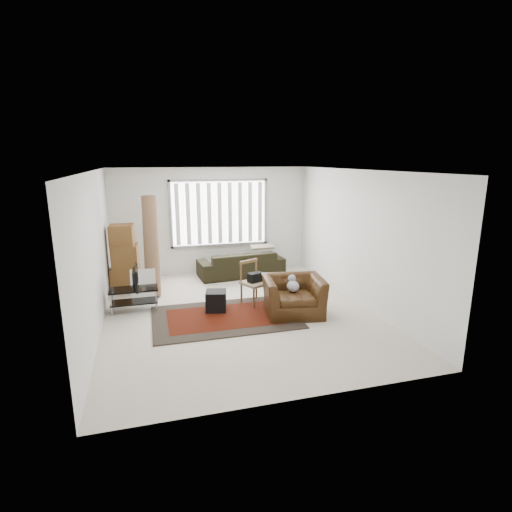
# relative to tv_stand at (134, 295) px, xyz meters

# --- Properties ---
(room) EXTENTS (6.00, 6.02, 2.71)m
(room) POSITION_rel_tv_stand_xyz_m (1.98, -0.14, 1.43)
(room) COLOR beige
(room) RESTS_ON ground
(persian_rug) EXTENTS (2.68, 1.80, 0.02)m
(persian_rug) POSITION_rel_tv_stand_xyz_m (1.64, -0.83, -0.32)
(persian_rug) COLOR black
(persian_rug) RESTS_ON ground
(tv_stand) EXTENTS (0.92, 0.41, 0.46)m
(tv_stand) POSITION_rel_tv_stand_xyz_m (0.00, 0.00, 0.00)
(tv_stand) COLOR black
(tv_stand) RESTS_ON ground
(tv) EXTENTS (0.10, 0.74, 0.43)m
(tv) POSITION_rel_tv_stand_xyz_m (0.00, 0.00, 0.34)
(tv) COLOR black
(tv) RESTS_ON tv_stand
(subwoofer) EXTENTS (0.47, 0.47, 0.39)m
(subwoofer) POSITION_rel_tv_stand_xyz_m (1.54, -0.46, -0.12)
(subwoofer) COLOR black
(subwoofer) RESTS_ON persian_rug
(moving_boxes) EXTENTS (0.66, 0.61, 1.50)m
(moving_boxes) POSITION_rel_tv_stand_xyz_m (-0.19, 1.35, 0.37)
(moving_boxes) COLOR brown
(moving_boxes) RESTS_ON ground
(white_flatpack) EXTENTS (0.53, 0.25, 0.65)m
(white_flatpack) POSITION_rel_tv_stand_xyz_m (0.18, 0.64, -0.00)
(white_flatpack) COLOR silver
(white_flatpack) RESTS_ON ground
(rolled_rug) EXTENTS (0.37, 0.87, 2.16)m
(rolled_rug) POSITION_rel_tv_stand_xyz_m (0.40, 0.96, 0.75)
(rolled_rug) COLOR brown
(rolled_rug) RESTS_ON ground
(sofa) EXTENTS (2.21, 1.10, 0.82)m
(sofa) POSITION_rel_tv_stand_xyz_m (2.58, 1.80, 0.08)
(sofa) COLOR black
(sofa) RESTS_ON ground
(side_chair) EXTENTS (0.63, 0.63, 0.89)m
(side_chair) POSITION_rel_tv_stand_xyz_m (2.37, -0.24, 0.16)
(side_chair) COLOR #827055
(side_chair) RESTS_ON ground
(armchair) EXTENTS (1.24, 1.12, 0.82)m
(armchair) POSITION_rel_tv_stand_xyz_m (2.94, -0.98, 0.08)
(armchair) COLOR #351E0B
(armchair) RESTS_ON ground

